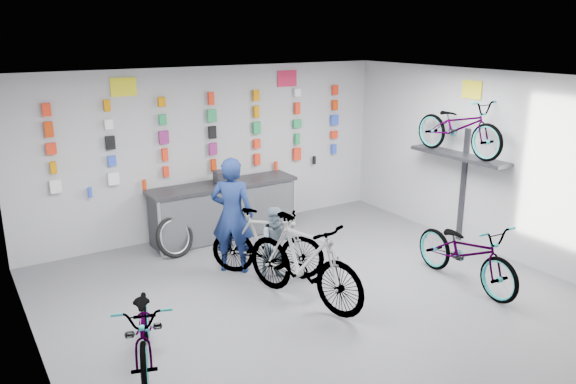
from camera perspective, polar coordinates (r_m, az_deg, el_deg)
floor at (r=7.50m, az=5.77°, el=-12.64°), size 8.00×8.00×0.00m
ceiling at (r=6.61m, az=6.51°, el=10.81°), size 8.00×8.00×0.00m
wall_back at (r=10.25m, az=-7.79°, el=4.15°), size 7.00×0.00×7.00m
wall_left at (r=5.60m, az=-23.69°, el=-7.36°), size 0.00×8.00×8.00m
wall_right at (r=9.42m, az=23.18°, el=1.92°), size 0.00×8.00×8.00m
counter at (r=10.10m, az=-6.49°, el=-1.92°), size 2.70×0.66×1.00m
merch_wall at (r=10.12m, az=-7.75°, el=5.61°), size 5.57×0.08×1.56m
wall_bracket at (r=10.00m, az=17.01°, el=3.09°), size 0.39×1.90×2.00m
sign_left at (r=9.54m, az=-16.37°, el=10.20°), size 0.42×0.02×0.30m
sign_right at (r=10.80m, az=-0.09°, el=11.46°), size 0.42×0.02×0.30m
sign_side at (r=9.93m, az=18.16°, el=9.85°), size 0.02×0.40×0.30m
bike_left at (r=6.53m, az=-14.35°, el=-13.25°), size 1.11×1.83×0.91m
bike_center at (r=7.62m, az=1.58°, el=-7.00°), size 1.09×2.10×1.21m
bike_right at (r=8.58m, az=17.67°, el=-5.82°), size 0.78×1.96×1.01m
bike_service at (r=8.46m, az=-2.14°, el=-5.19°), size 1.59×1.59×1.05m
bike_wall at (r=9.83m, az=16.99°, el=6.38°), size 0.63×1.80×0.95m
clerk at (r=8.55m, az=-5.69°, el=-2.36°), size 0.78×0.76×1.80m
customer at (r=8.34m, az=-1.15°, el=-5.26°), size 0.64×0.55×1.12m
spare_wheel at (r=9.44m, az=-11.44°, el=-4.49°), size 0.75×0.46×0.68m
register at (r=9.94m, az=-6.62°, el=1.51°), size 0.31×0.33×0.22m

